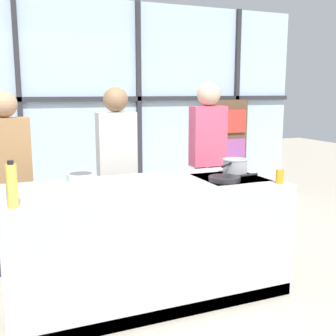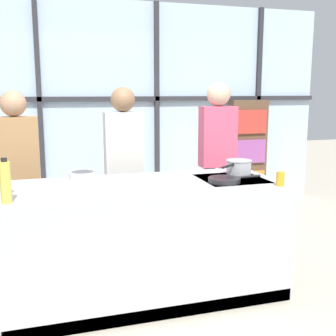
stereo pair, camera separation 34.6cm
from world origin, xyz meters
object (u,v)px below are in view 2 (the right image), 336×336
saucepan (239,167)px  pepper_grinder (7,182)px  spectator_center_left (124,159)px  spectator_center_right (217,151)px  spectator_far_left (17,168)px  white_plate (79,183)px  juice_glass_near (280,179)px  mixing_bowl (83,175)px  oil_bottle (5,182)px  frying_pan (225,180)px

saucepan → pepper_grinder: (-1.88, -0.18, 0.02)m
spectator_center_left → spectator_center_right: (0.99, 0.00, 0.04)m
spectator_far_left → white_plate: size_ratio=6.42×
spectator_far_left → spectator_center_left: 0.99m
white_plate → juice_glass_near: bearing=-19.3°
pepper_grinder → mixing_bowl: bearing=35.7°
oil_bottle → spectator_center_right: bearing=30.0°
saucepan → pepper_grinder: size_ratio=1.76×
oil_bottle → juice_glass_near: oil_bottle is taller
saucepan → frying_pan: bearing=-134.1°
frying_pan → juice_glass_near: juice_glass_near is taller
spectator_center_right → white_plate: (-1.48, -0.68, -0.10)m
spectator_center_right → pepper_grinder: size_ratio=8.61×
spectator_center_left → juice_glass_near: bearing=129.5°
pepper_grinder → oil_bottle: bearing=-87.6°
frying_pan → saucepan: size_ratio=1.32×
juice_glass_near → frying_pan: bearing=146.3°
spectator_center_left → white_plate: size_ratio=6.54×
spectator_center_left → pepper_grinder: spectator_center_left is taller
spectator_center_right → saucepan: size_ratio=4.90×
pepper_grinder → juice_glass_near: (2.00, -0.30, -0.04)m
spectator_far_left → mixing_bowl: spectator_far_left is taller
spectator_far_left → frying_pan: 1.89m
spectator_far_left → mixing_bowl: bearing=137.2°
spectator_center_left → saucepan: size_ratio=4.75×
spectator_far_left → pepper_grinder: (-0.02, -0.90, 0.06)m
pepper_grinder → spectator_center_right: bearing=24.4°
saucepan → oil_bottle: 1.92m
spectator_far_left → pepper_grinder: bearing=88.8°
spectator_center_left → pepper_grinder: 1.35m
saucepan → mixing_bowl: 1.34m
frying_pan → pepper_grinder: bearing=177.8°
spectator_center_left → spectator_far_left: bearing=0.0°
frying_pan → mixing_bowl: 1.18m
frying_pan → mixing_bowl: bearing=156.7°
frying_pan → saucepan: saucepan is taller
spectator_center_right → frying_pan: bearing=70.2°
spectator_center_left → juice_glass_near: 1.56m
frying_pan → white_plate: 1.17m
oil_bottle → white_plate: bearing=42.7°
spectator_center_right → frying_pan: size_ratio=3.70×
spectator_center_left → mixing_bowl: bearing=48.4°
oil_bottle → pepper_grinder: size_ratio=1.50×
frying_pan → pepper_grinder: 1.65m
spectator_far_left → oil_bottle: spectator_far_left is taller
spectator_far_left → frying_pan: size_ratio=3.52×
saucepan → oil_bottle: oil_bottle is taller
spectator_center_right → pepper_grinder: spectator_center_right is taller
mixing_bowl → pepper_grinder: pepper_grinder is taller
oil_bottle → mixing_bowl: bearing=49.5°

